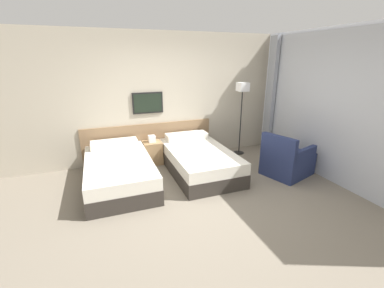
% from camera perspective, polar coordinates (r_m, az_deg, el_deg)
% --- Properties ---
extents(ground_plane, '(16.00, 16.00, 0.00)m').
position_cam_1_polar(ground_plane, '(4.24, 2.01, -12.27)').
color(ground_plane, slate).
extents(wall_headboard, '(10.00, 0.10, 2.70)m').
position_cam_1_polar(wall_headboard, '(5.66, -6.14, 9.61)').
color(wall_headboard, '#B7AD99').
rests_on(wall_headboard, ground_plane).
extents(wall_window, '(0.21, 4.53, 2.70)m').
position_cam_1_polar(wall_window, '(5.17, 30.13, 6.84)').
color(wall_window, white).
rests_on(wall_window, ground_plane).
extents(bed_near_door, '(1.13, 1.96, 0.60)m').
position_cam_1_polar(bed_near_door, '(4.80, -15.89, -5.82)').
color(bed_near_door, '#332D28').
rests_on(bed_near_door, ground_plane).
extents(bed_near_window, '(1.13, 1.96, 0.60)m').
position_cam_1_polar(bed_near_window, '(5.11, 1.45, -3.55)').
color(bed_near_window, '#332D28').
rests_on(bed_near_window, ground_plane).
extents(nightstand, '(0.38, 0.37, 0.63)m').
position_cam_1_polar(nightstand, '(5.56, -8.75, -1.79)').
color(nightstand, '#9E7A51').
rests_on(nightstand, ground_plane).
extents(floor_lamp, '(0.24, 0.24, 1.66)m').
position_cam_1_polar(floor_lamp, '(5.94, 11.10, 10.44)').
color(floor_lamp, black).
rests_on(floor_lamp, ground_plane).
extents(armchair, '(1.02, 0.93, 0.85)m').
position_cam_1_polar(armchair, '(5.30, 20.31, -3.57)').
color(armchair, navy).
rests_on(armchair, ground_plane).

